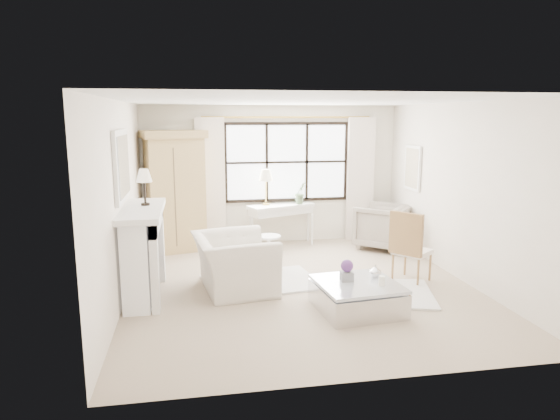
{
  "coord_description": "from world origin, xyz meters",
  "views": [
    {
      "loc": [
        -1.54,
        -6.91,
        2.49
      ],
      "look_at": [
        -0.28,
        0.2,
        1.13
      ],
      "focal_mm": 32.0,
      "sensor_mm": 36.0,
      "label": 1
    }
  ],
  "objects_px": {
    "club_armchair": "(234,263)",
    "coffee_table": "(357,297)",
    "armoire": "(175,190)",
    "console_table": "(281,224)"
  },
  "relations": [
    {
      "from": "club_armchair",
      "to": "coffee_table",
      "type": "bearing_deg",
      "value": -133.06
    },
    {
      "from": "armoire",
      "to": "club_armchair",
      "type": "relative_size",
      "value": 1.81
    },
    {
      "from": "coffee_table",
      "to": "armoire",
      "type": "bearing_deg",
      "value": 118.75
    },
    {
      "from": "console_table",
      "to": "coffee_table",
      "type": "xyz_separation_m",
      "value": [
        0.38,
        -3.52,
        -0.22
      ]
    },
    {
      "from": "coffee_table",
      "to": "console_table",
      "type": "bearing_deg",
      "value": 90.13
    },
    {
      "from": "armoire",
      "to": "console_table",
      "type": "xyz_separation_m",
      "value": [
        2.0,
        0.09,
        -0.74
      ]
    },
    {
      "from": "coffee_table",
      "to": "club_armchair",
      "type": "bearing_deg",
      "value": 138.79
    },
    {
      "from": "armoire",
      "to": "club_armchair",
      "type": "xyz_separation_m",
      "value": [
        0.88,
        -2.37,
        -0.74
      ]
    },
    {
      "from": "club_armchair",
      "to": "coffee_table",
      "type": "height_order",
      "value": "club_armchair"
    },
    {
      "from": "club_armchair",
      "to": "armoire",
      "type": "bearing_deg",
      "value": 12.47
    }
  ]
}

